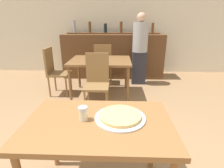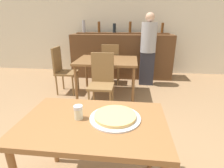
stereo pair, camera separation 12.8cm
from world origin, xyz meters
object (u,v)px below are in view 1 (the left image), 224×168
(chair_far_side_front, at_px, (97,79))
(person_standing, at_px, (140,47))
(cheese_shaker, at_px, (83,113))
(chair_far_side_left, at_px, (55,69))
(pizza_tray, at_px, (120,116))
(chair_far_side_back, at_px, (103,62))

(chair_far_side_front, distance_m, person_standing, 1.59)
(cheese_shaker, xyz_separation_m, person_standing, (0.75, 2.88, 0.09))
(chair_far_side_left, relative_size, pizza_tray, 2.40)
(chair_far_side_left, xyz_separation_m, person_standing, (1.76, 0.70, 0.33))
(person_standing, bearing_deg, chair_far_side_left, -158.12)
(chair_far_side_left, bearing_deg, chair_far_side_front, -123.45)
(chair_far_side_left, relative_size, person_standing, 0.59)
(chair_far_side_front, xyz_separation_m, pizza_tray, (0.37, -1.53, 0.21))
(pizza_tray, bearing_deg, chair_far_side_back, 97.61)
(chair_far_side_back, distance_m, chair_far_side_left, 1.10)
(pizza_tray, bearing_deg, chair_far_side_front, 103.48)
(chair_far_side_back, bearing_deg, cheese_shaker, 91.82)
(chair_far_side_front, xyz_separation_m, chair_far_side_back, (0.00, 1.22, 0.00))
(pizza_tray, relative_size, cheese_shaker, 3.61)
(chair_far_side_left, height_order, pizza_tray, chair_far_side_left)
(chair_far_side_left, height_order, person_standing, person_standing)
(pizza_tray, bearing_deg, chair_far_side_left, 121.03)
(chair_far_side_front, distance_m, chair_far_side_back, 1.22)
(pizza_tray, distance_m, person_standing, 2.89)
(chair_far_side_left, distance_m, pizza_tray, 2.51)
(person_standing, bearing_deg, cheese_shaker, -104.51)
(person_standing, bearing_deg, chair_far_side_back, -173.43)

